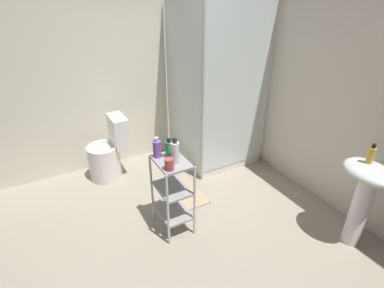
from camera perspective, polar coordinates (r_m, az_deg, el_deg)
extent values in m
cube|color=#9F9885|center=(2.70, -4.51, -21.21)|extent=(4.20, 4.20, 0.02)
cube|color=silver|center=(3.12, 27.55, 10.25)|extent=(4.20, 0.10, 2.50)
cube|color=silver|center=(3.65, -18.02, 14.09)|extent=(0.10, 4.20, 2.50)
cube|color=white|center=(4.06, 4.19, -1.53)|extent=(0.90, 0.90, 0.10)
cube|color=silver|center=(3.46, -1.64, 11.30)|extent=(0.90, 0.02, 1.90)
cube|color=silver|center=(3.33, 9.02, 10.33)|extent=(0.02, 0.90, 1.90)
cylinder|color=silver|center=(3.09, 2.27, 9.27)|extent=(0.04, 0.04, 1.90)
cylinder|color=silver|center=(4.04, 4.21, -0.89)|extent=(0.08, 0.08, 0.00)
cylinder|color=white|center=(2.94, 30.03, -11.47)|extent=(0.15, 0.15, 0.68)
ellipsoid|color=white|center=(2.74, 31.99, -4.74)|extent=(0.46, 0.37, 0.13)
cylinder|color=white|center=(3.65, -16.81, -3.60)|extent=(0.37, 0.37, 0.40)
torus|color=white|center=(3.55, -17.27, -0.62)|extent=(0.37, 0.37, 0.04)
cube|color=white|center=(3.52, -14.27, 2.54)|extent=(0.35, 0.17, 0.36)
cylinder|color=silver|center=(2.79, -7.89, -8.85)|extent=(0.02, 0.02, 0.74)
cylinder|color=silver|center=(2.53, -4.77, -13.14)|extent=(0.02, 0.02, 0.74)
cylinder|color=silver|center=(2.87, -3.05, -7.44)|extent=(0.02, 0.02, 0.74)
cylinder|color=silver|center=(2.62, 0.51, -11.39)|extent=(0.02, 0.02, 0.74)
cube|color=#99999E|center=(2.82, -3.72, -13.17)|extent=(0.36, 0.26, 0.02)
cube|color=#99999E|center=(2.65, -3.90, -8.73)|extent=(0.36, 0.26, 0.02)
cube|color=#99999E|center=(2.50, -4.10, -3.53)|extent=(0.36, 0.26, 0.02)
cylinder|color=gold|center=(2.69, 31.78, -1.94)|extent=(0.05, 0.05, 0.13)
cylinder|color=black|center=(2.66, 32.23, -0.34)|extent=(0.03, 0.03, 0.04)
cylinder|color=white|center=(2.41, -3.36, -1.81)|extent=(0.07, 0.07, 0.19)
cylinder|color=#333338|center=(2.35, -3.44, 0.75)|extent=(0.04, 0.04, 0.05)
cylinder|color=#2F905D|center=(2.50, -4.54, -1.14)|extent=(0.06, 0.06, 0.15)
cylinder|color=black|center=(2.46, -4.62, 0.72)|extent=(0.03, 0.03, 0.03)
cylinder|color=purple|center=(2.53, -6.90, -1.00)|extent=(0.07, 0.07, 0.15)
cylinder|color=silver|center=(2.49, -7.02, 0.90)|extent=(0.04, 0.04, 0.04)
cylinder|color=#B24742|center=(2.35, -4.52, -4.01)|extent=(0.08, 0.08, 0.10)
cube|color=tan|center=(3.33, -1.95, -9.61)|extent=(0.60, 0.40, 0.02)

